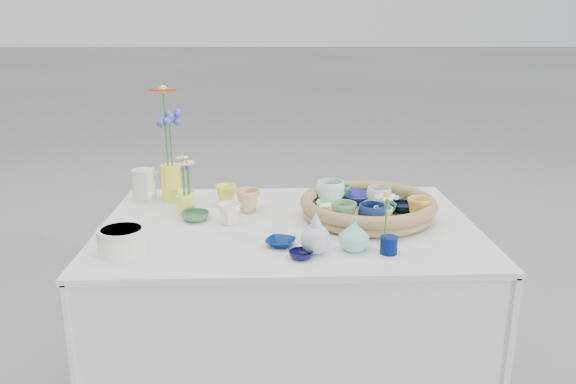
{
  "coord_description": "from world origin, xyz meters",
  "views": [
    {
      "loc": [
        -0.06,
        -1.8,
        1.41
      ],
      "look_at": [
        0.0,
        0.02,
        0.87
      ],
      "focal_mm": 35.0,
      "sensor_mm": 36.0,
      "label": 1
    }
  ],
  "objects": [
    {
      "name": "tray_ceramic_11",
      "position": [
        0.31,
        -0.08,
        0.81
      ],
      "size": [
        0.08,
        0.08,
        0.06
      ],
      "primitive_type": "imported",
      "rotation": [
        0.0,
        0.0,
        0.34
      ],
      "color": "#A1DECC",
      "rests_on": "wicker_tray"
    },
    {
      "name": "tray_ceramic_2",
      "position": [
        0.44,
        -0.03,
        0.82
      ],
      "size": [
        0.09,
        0.09,
        0.07
      ],
      "primitive_type": "imported",
      "rotation": [
        0.0,
        0.0,
        0.16
      ],
      "color": "#EEB448",
      "rests_on": "wicker_tray"
    },
    {
      "name": "bud_vase_cobalt",
      "position": [
        0.29,
        -0.28,
        0.79
      ],
      "size": [
        0.06,
        0.06,
        0.05
      ],
      "primitive_type": "cylinder",
      "rotation": [
        0.0,
        0.0,
        -0.17
      ],
      "color": "#000D46",
      "rests_on": "display_table"
    },
    {
      "name": "white_pitcher",
      "position": [
        -0.54,
        0.29,
        0.82
      ],
      "size": [
        0.13,
        0.1,
        0.12
      ],
      "primitive_type": null,
      "rotation": [
        0.0,
        0.0,
        -0.05
      ],
      "color": "white",
      "rests_on": "display_table"
    },
    {
      "name": "tray_ceramic_0",
      "position": [
        0.27,
        0.18,
        0.8
      ],
      "size": [
        0.19,
        0.19,
        0.04
      ],
      "primitive_type": "imported",
      "rotation": [
        0.0,
        0.0,
        0.39
      ],
      "color": "navy",
      "rests_on": "wicker_tray"
    },
    {
      "name": "tray_ceramic_5",
      "position": [
        0.16,
        0.1,
        0.8
      ],
      "size": [
        0.11,
        0.11,
        0.03
      ],
      "primitive_type": "imported",
      "rotation": [
        0.0,
        0.0,
        -0.05
      ],
      "color": "#9BDBC6",
      "rests_on": "wicker_tray"
    },
    {
      "name": "loose_ceramic_6",
      "position": [
        0.03,
        -0.3,
        0.78
      ],
      "size": [
        0.07,
        0.07,
        0.02
      ],
      "primitive_type": "imported",
      "rotation": [
        0.0,
        0.0,
        -0.03
      ],
      "color": "#090833",
      "rests_on": "display_table"
    },
    {
      "name": "tray_ceramic_3",
      "position": [
        0.32,
        0.04,
        0.8
      ],
      "size": [
        0.12,
        0.12,
        0.04
      ],
      "primitive_type": "imported",
      "rotation": [
        0.0,
        0.0,
        0.05
      ],
      "color": "#4A905E",
      "rests_on": "wicker_tray"
    },
    {
      "name": "loose_ceramic_0",
      "position": [
        -0.23,
        0.22,
        0.8
      ],
      "size": [
        0.1,
        0.1,
        0.07
      ],
      "primitive_type": "imported",
      "rotation": [
        0.0,
        0.0,
        -0.3
      ],
      "color": "#F7F73B",
      "rests_on": "display_table"
    },
    {
      "name": "gerbera",
      "position": [
        -0.44,
        0.27,
        1.05
      ],
      "size": [
        0.12,
        0.12,
        0.3
      ],
      "primitive_type": null,
      "rotation": [
        0.0,
        0.0,
        0.04
      ],
      "color": "red",
      "rests_on": "tall_vase_yellow"
    },
    {
      "name": "bud_vase_paleblue",
      "position": [
        0.07,
        -0.27,
        0.83
      ],
      "size": [
        0.09,
        0.09,
        0.14
      ],
      "primitive_type": null,
      "rotation": [
        0.0,
        0.0,
        0.05
      ],
      "color": "#ADB9C8",
      "rests_on": "display_table"
    },
    {
      "name": "daisy_posy",
      "position": [
        -0.35,
        0.12,
        0.9
      ],
      "size": [
        0.1,
        0.1,
        0.14
      ],
      "primitive_type": null,
      "rotation": [
        0.0,
        0.0,
        -0.43
      ],
      "color": "white",
      "rests_on": "daisy_cup"
    },
    {
      "name": "fluted_bowl",
      "position": [
        -0.5,
        -0.24,
        0.8
      ],
      "size": [
        0.17,
        0.17,
        0.07
      ],
      "primitive_type": null,
      "rotation": [
        0.0,
        0.0,
        -0.27
      ],
      "color": "silver",
      "rests_on": "display_table"
    },
    {
      "name": "tray_ceramic_10",
      "position": [
        0.17,
        0.03,
        0.8
      ],
      "size": [
        0.12,
        0.12,
        0.03
      ],
      "primitive_type": "imported",
      "rotation": [
        0.0,
        0.0,
        0.04
      ],
      "color": "#FFF67F",
      "rests_on": "wicker_tray"
    },
    {
      "name": "hydrangea",
      "position": [
        -0.43,
        0.27,
        0.99
      ],
      "size": [
        0.07,
        0.07,
        0.24
      ],
      "primitive_type": null,
      "rotation": [
        0.0,
        0.0,
        0.05
      ],
      "color": "#4E51C4",
      "rests_on": "tall_vase_yellow"
    },
    {
      "name": "loose_ceramic_1",
      "position": [
        -0.14,
        0.13,
        0.81
      ],
      "size": [
        0.12,
        0.12,
        0.08
      ],
      "primitive_type": "imported",
      "rotation": [
        0.0,
        0.0,
        -0.43
      ],
      "color": "tan",
      "rests_on": "display_table"
    },
    {
      "name": "tray_ceramic_1",
      "position": [
        0.41,
        0.06,
        0.8
      ],
      "size": [
        0.1,
        0.1,
        0.03
      ],
      "primitive_type": "imported",
      "rotation": [
        0.0,
        0.0,
        0.11
      ],
      "color": "black",
      "rests_on": "wicker_tray"
    },
    {
      "name": "wicker_tray",
      "position": [
        0.28,
        0.05,
        0.8
      ],
      "size": [
        0.47,
        0.47,
        0.08
      ],
      "primitive_type": null,
      "color": "brown",
      "rests_on": "display_table"
    },
    {
      "name": "tray_ceramic_8",
      "position": [
        0.4,
        0.2,
        0.79
      ],
      "size": [
        0.11,
        0.11,
        0.02
      ],
      "primitive_type": "imported",
      "rotation": [
        0.0,
        0.0,
        0.3
      ],
      "color": "#87B9DF",
      "rests_on": "wicker_tray"
    },
    {
      "name": "tray_ceramic_4",
      "position": [
        0.18,
        -0.08,
        0.82
      ],
      "size": [
        0.11,
        0.11,
        0.08
      ],
      "primitive_type": "imported",
      "rotation": [
        0.0,
        0.0,
        -0.28
      ],
      "color": "#649364",
      "rests_on": "wicker_tray"
    },
    {
      "name": "tray_ceramic_7",
      "position": [
        0.33,
        0.12,
        0.82
      ],
      "size": [
        0.1,
        0.1,
        0.07
      ],
      "primitive_type": "imported",
      "rotation": [
        0.0,
        0.0,
        0.14
      ],
      "color": "silver",
      "rests_on": "wicker_tray"
    },
    {
      "name": "loose_ceramic_3",
      "position": [
        -0.2,
        0.0,
        0.8
      ],
      "size": [
        0.08,
        0.08,
        0.07
      ],
      "primitive_type": "imported",
      "rotation": [
        0.0,
        0.0,
        -0.07
      ],
      "color": "white",
      "rests_on": "display_table"
    },
    {
      "name": "tray_ceramic_6",
      "position": [
        0.16,
        0.17,
        0.83
      ],
      "size": [
        0.13,
        0.13,
        0.08
      ],
      "primitive_type": "imported",
      "rotation": [
        0.0,
        0.0,
        0.26
      ],
      "color": "#CAFAF2",
      "rests_on": "wicker_tray"
    },
    {
      "name": "loose_ceramic_2",
      "position": [
        -0.32,
        0.04,
        0.78
      ],
      "size": [
        0.11,
        0.11,
        0.03
      ],
      "primitive_type": "imported",
      "rotation": [
        0.0,
        0.0,
        -0.12
      ],
      "color": "#397548",
      "rests_on": "display_table"
    },
    {
      "name": "loose_ceramic_4",
      "position": [
        -0.03,
        -0.2,
        0.78
      ],
      "size": [
        0.11,
        0.11,
        0.02
      ],
      "primitive_type": "imported",
      "rotation": [
        0.0,
        0.0,
        -0.36
      ],
      "color": "navy",
      "rests_on": "display_table"
    },
    {
      "name": "bud_vase_seafoam",
      "position": [
        0.19,
        -0.25,
        0.81
      ],
      "size": [
        0.11,
        0.11,
        0.1
      ],
      "primitive_type": "imported",
      "rotation": [
        0.0,
        0.0,
        -0.24
      ],
      "color": "#80CFBC",
      "rests_on": "display_table"
    },
    {
      "name": "daisy_cup",
      "position": [
        -0.36,
        0.11,
        0.8
      ],
      "size": [
        0.08,
        0.08,
        0.07
      ],
      "primitive_type": "cylinder",
      "rotation": [
        0.0,
        0.0,
        -0.34
      ],
      "color": "#F6F749",
      "rests_on": "display_table"
    },
    {
      "name": "tall_vase_yellow",
      "position": [
        -0.44,
        0.28,
        0.84
      ],
      "size": [
        0.09,
        0.09,
        0.14
      ],
      "primitive_type": "cylinder",
      "rotation": [
        0.0,
        0.0,
        -0.3
      ],
      "color": "yellow",
      "rests_on": "display_table"
    },
    {
      "name": "loose_ceramic_5",
      "position": [
        -0.37,
        0.2,
        0.8
      ],
      "size": [
        0.09,
        0.09,
        0.06
      ],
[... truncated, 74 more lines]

